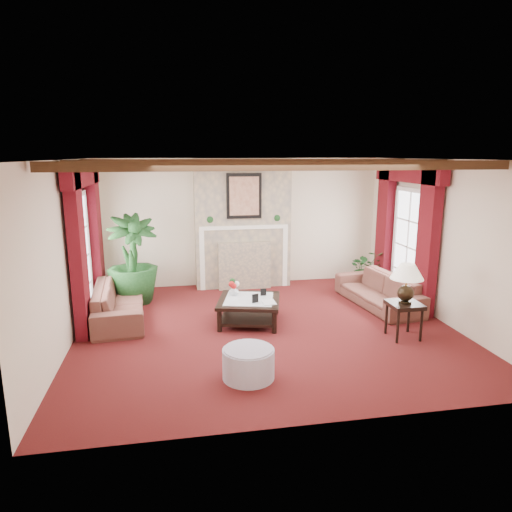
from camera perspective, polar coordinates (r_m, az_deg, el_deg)
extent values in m
plane|color=#3F0B11|center=(7.54, 1.32, -9.02)|extent=(6.00, 6.00, 0.00)
plane|color=white|center=(7.01, 1.44, 11.97)|extent=(6.00, 6.00, 0.00)
cube|color=beige|center=(9.82, -1.86, 4.23)|extent=(6.00, 0.02, 2.70)
cube|color=beige|center=(7.19, -22.75, 0.16)|extent=(0.02, 5.50, 2.70)
cube|color=beige|center=(8.29, 22.16, 1.75)|extent=(0.02, 5.50, 2.70)
imported|color=#380F1B|center=(8.16, -16.78, -4.91)|extent=(2.12, 0.88, 0.79)
imported|color=#380F1B|center=(8.82, 15.05, -3.54)|extent=(2.14, 1.06, 0.78)
imported|color=black|center=(8.99, -15.08, -2.72)|extent=(1.90, 2.22, 0.94)
imported|color=black|center=(9.97, 13.67, -2.03)|extent=(0.88, 0.95, 0.64)
cylinder|color=#A9A6BC|center=(5.91, -0.96, -13.31)|extent=(0.66, 0.66, 0.38)
imported|color=silver|center=(7.83, -2.80, -4.36)|extent=(0.27, 0.28, 0.17)
imported|color=black|center=(7.39, 0.83, -4.91)|extent=(0.21, 0.03, 0.29)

